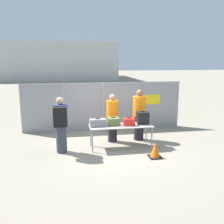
{
  "coord_description": "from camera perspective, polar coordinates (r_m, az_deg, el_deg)",
  "views": [
    {
      "loc": [
        -1.31,
        -7.59,
        2.76
      ],
      "look_at": [
        0.08,
        0.52,
        1.05
      ],
      "focal_mm": 40.0,
      "sensor_mm": 36.0,
      "label": 1
    }
  ],
  "objects": [
    {
      "name": "distant_hangar",
      "position": [
        40.2,
        -13.08,
        11.19
      ],
      "size": [
        17.62,
        13.58,
        5.16
      ],
      "color": "#B2B7B2",
      "rests_on": "ground_plane"
    },
    {
      "name": "utility_trailer",
      "position": [
        12.95,
        4.21,
        1.23
      ],
      "size": [
        3.27,
        2.01,
        0.69
      ],
      "color": "#4C6B47",
      "rests_on": "ground_plane"
    },
    {
      "name": "traveler_hooded",
      "position": [
        7.56,
        -11.64,
        -2.47
      ],
      "size": [
        0.42,
        0.65,
        1.7
      ],
      "rotation": [
        0.0,
        0.0,
        0.32
      ],
      "color": "#383D4C",
      "rests_on": "ground_plane"
    },
    {
      "name": "suitcase_red",
      "position": [
        7.91,
        3.96,
        -2.25
      ],
      "size": [
        0.37,
        0.3,
        0.25
      ],
      "color": "red",
      "rests_on": "inspection_table"
    },
    {
      "name": "inspection_table",
      "position": [
        7.94,
        2.02,
        -3.43
      ],
      "size": [
        2.0,
        0.71,
        0.74
      ],
      "color": "silver",
      "rests_on": "ground_plane"
    },
    {
      "name": "security_worker_far",
      "position": [
        8.73,
        6.22,
        -0.5
      ],
      "size": [
        0.44,
        0.44,
        1.78
      ],
      "rotation": [
        0.0,
        0.0,
        3.5
      ],
      "color": "black",
      "rests_on": "ground_plane"
    },
    {
      "name": "suitcase_olive",
      "position": [
        7.92,
        0.3,
        -2.16
      ],
      "size": [
        0.39,
        0.37,
        0.26
      ],
      "color": "#566033",
      "rests_on": "inspection_table"
    },
    {
      "name": "fence_section",
      "position": [
        9.96,
        -1.88,
        1.58
      ],
      "size": [
        6.36,
        0.07,
        1.91
      ],
      "color": "#9EA0A5",
      "rests_on": "ground_plane"
    },
    {
      "name": "traffic_cone",
      "position": [
        7.38,
        9.85,
        -8.66
      ],
      "size": [
        0.37,
        0.37,
        0.46
      ],
      "color": "black",
      "rests_on": "ground_plane"
    },
    {
      "name": "ground_plane",
      "position": [
        8.18,
        0.08,
        -7.98
      ],
      "size": [
        120.0,
        120.0,
        0.0
      ],
      "primitive_type": "plane",
      "color": "gray"
    },
    {
      "name": "suitcase_black",
      "position": [
        8.13,
        6.99,
        -1.31
      ],
      "size": [
        0.37,
        0.36,
        0.42
      ],
      "color": "black",
      "rests_on": "inspection_table"
    },
    {
      "name": "security_worker_near",
      "position": [
        8.49,
        0.11,
        -1.26
      ],
      "size": [
        0.41,
        0.41,
        1.65
      ],
      "rotation": [
        0.0,
        0.0,
        2.91
      ],
      "color": "black",
      "rests_on": "ground_plane"
    },
    {
      "name": "suitcase_grey",
      "position": [
        7.78,
        -3.24,
        -2.46
      ],
      "size": [
        0.53,
        0.31,
        0.26
      ],
      "color": "slate",
      "rests_on": "inspection_table"
    }
  ]
}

